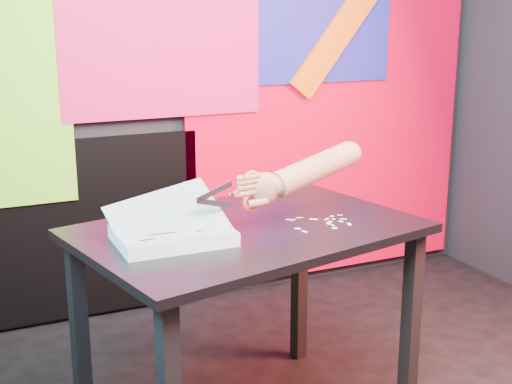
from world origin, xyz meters
name	(u,v)px	position (x,y,z in m)	size (l,w,h in m)	color
room	(396,43)	(0.00, 0.00, 1.35)	(3.01, 3.01, 2.71)	black
backdrop	(226,112)	(0.06, 1.46, 0.96)	(2.88, 0.05, 2.08)	#ED0029
work_table	(248,256)	(-0.33, 0.32, 0.65)	(1.21, 0.94, 0.75)	black
printout_stack	(173,234)	(-0.60, 0.27, 0.77)	(0.37, 0.26, 0.18)	silver
scissors	(247,192)	(-0.35, 0.27, 0.88)	(0.24, 0.05, 0.14)	#9AA3BA
hand_forearm	(307,172)	(-0.11, 0.32, 0.92)	(0.49, 0.15, 0.17)	#B66F5C
paper_clippings	(319,222)	(-0.09, 0.27, 0.75)	(0.23, 0.17, 0.00)	white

